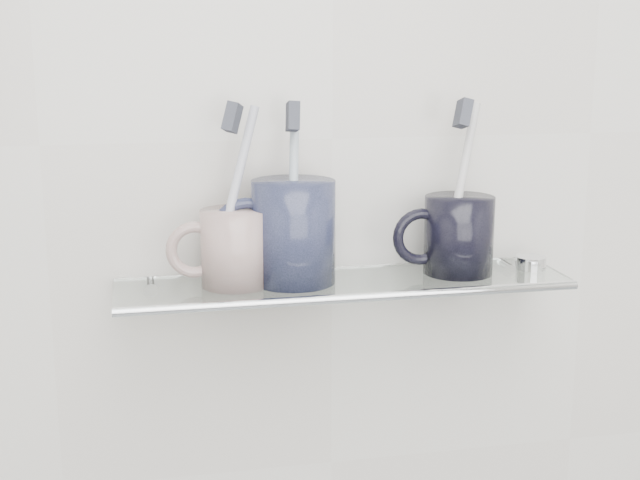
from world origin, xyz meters
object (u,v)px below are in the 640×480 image
object	(u,v)px
mug_left	(235,248)
mug_right	(459,235)
shelf_glass	(344,284)
mug_center	(294,232)

from	to	relation	value
mug_left	mug_right	bearing A→B (deg)	-9.17
shelf_glass	mug_left	size ratio (longest dim) A/B	6.03
shelf_glass	mug_left	xyz separation A→B (m)	(-0.12, 0.00, 0.05)
shelf_glass	mug_right	distance (m)	0.14
shelf_glass	mug_center	distance (m)	0.08
shelf_glass	mug_left	distance (m)	0.13
mug_left	mug_center	size ratio (longest dim) A/B	0.74
mug_center	mug_left	bearing A→B (deg)	160.63
mug_left	mug_right	xyz separation A→B (m)	(0.25, 0.00, 0.00)
mug_center	shelf_glass	bearing A→B (deg)	-24.51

